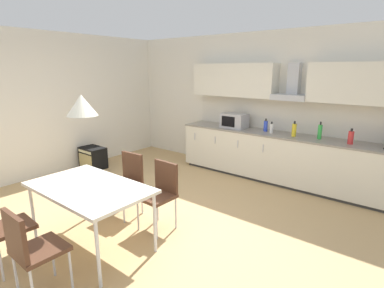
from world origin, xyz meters
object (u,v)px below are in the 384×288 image
(bottle_blue, at_px, (266,126))
(guitar_amp, at_px, (93,158))
(bottle_red, at_px, (351,137))
(bottle_yellow, at_px, (294,130))
(microwave, at_px, (234,121))
(chair_near_left, at_px, (0,222))
(bottle_green, at_px, (320,132))
(dining_table, at_px, (89,190))
(pendant_lamp, at_px, (82,105))
(chair_near_right, at_px, (30,246))
(chair_far_right, at_px, (161,189))
(chair_far_left, at_px, (128,178))
(bottle_white, at_px, (271,128))

(bottle_blue, xyz_separation_m, guitar_amp, (-3.00, -1.73, -0.77))
(bottle_red, xyz_separation_m, bottle_yellow, (-0.88, -0.01, 0.01))
(microwave, xyz_separation_m, chair_near_left, (-0.21, -4.15, -0.50))
(bottle_green, distance_m, chair_near_left, 4.57)
(dining_table, height_order, guitar_amp, dining_table)
(microwave, relative_size, bottle_green, 1.66)
(dining_table, bearing_deg, pendant_lamp, 53.13)
(dining_table, bearing_deg, bottle_green, 65.98)
(chair_near_right, distance_m, chair_near_left, 0.64)
(bottle_yellow, height_order, chair_far_right, bottle_yellow)
(bottle_green, height_order, chair_near_right, bottle_green)
(bottle_green, relative_size, chair_far_left, 0.33)
(bottle_blue, xyz_separation_m, dining_table, (-0.52, -3.39, -0.29))
(bottle_yellow, bearing_deg, bottle_blue, 169.67)
(bottle_blue, relative_size, bottle_red, 0.97)
(bottle_yellow, bearing_deg, microwave, 177.38)
(chair_near_left, height_order, pendant_lamp, pendant_lamp)
(chair_near_left, relative_size, pendant_lamp, 2.72)
(bottle_white, distance_m, guitar_amp, 3.64)
(bottle_red, bearing_deg, bottle_green, 172.79)
(bottle_white, bearing_deg, chair_near_left, -103.64)
(chair_far_left, relative_size, chair_near_right, 1.00)
(guitar_amp, height_order, pendant_lamp, pendant_lamp)
(guitar_amp, bearing_deg, bottle_blue, 29.98)
(bottle_red, xyz_separation_m, chair_near_right, (-1.65, -4.10, -0.46))
(dining_table, relative_size, guitar_amp, 2.73)
(bottle_blue, distance_m, chair_far_right, 2.63)
(bottle_red, distance_m, dining_table, 3.85)
(dining_table, relative_size, chair_far_left, 1.63)
(pendant_lamp, bearing_deg, chair_near_left, -111.91)
(bottle_red, distance_m, chair_far_left, 3.41)
(chair_near_left, xyz_separation_m, guitar_amp, (-2.16, 2.47, -0.31))
(microwave, bearing_deg, bottle_green, 0.36)
(microwave, bearing_deg, pendant_lamp, -87.95)
(chair_far_left, xyz_separation_m, guitar_amp, (-2.16, 0.85, -0.31))
(bottle_yellow, height_order, pendant_lamp, pendant_lamp)
(chair_near_left, distance_m, guitar_amp, 3.29)
(bottle_red, bearing_deg, chair_far_left, -132.70)
(guitar_amp, xyz_separation_m, pendant_lamp, (2.48, -1.66, 1.42))
(bottle_red, height_order, chair_far_left, bottle_red)
(bottle_yellow, relative_size, chair_near_right, 0.30)
(bottle_blue, distance_m, chair_near_left, 4.31)
(bottle_green, distance_m, dining_table, 3.68)
(bottle_white, xyz_separation_m, chair_far_right, (-0.35, -2.50, -0.44))
(pendant_lamp, bearing_deg, guitar_amp, 146.20)
(microwave, height_order, bottle_blue, microwave)
(bottle_white, height_order, pendant_lamp, pendant_lamp)
(bottle_yellow, height_order, bottle_green, bottle_green)
(bottle_green, bearing_deg, pendant_lamp, -114.02)
(microwave, distance_m, chair_near_right, 4.20)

